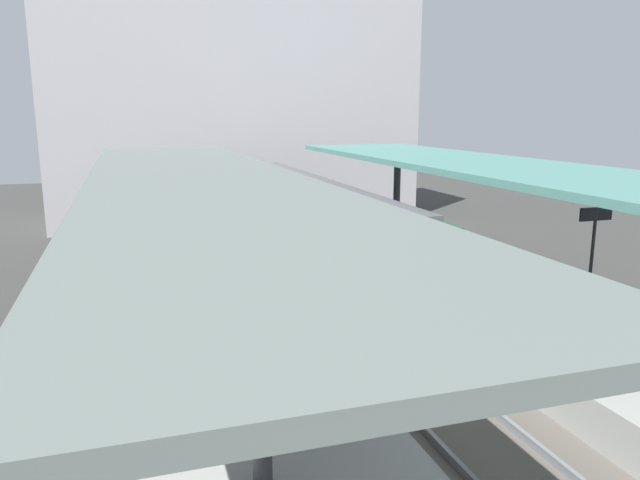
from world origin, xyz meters
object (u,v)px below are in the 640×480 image
commuter_train (299,230)px  passenger_far_end (222,353)px  platform_bench (561,293)px  platform_sign (594,232)px

commuter_train → passenger_far_end: 10.49m
passenger_far_end → platform_bench: bearing=15.0°
platform_sign → passenger_far_end: size_ratio=1.28×
commuter_train → passenger_far_end: commuter_train is taller
platform_sign → passenger_far_end: 9.81m
commuter_train → platform_sign: commuter_train is taller
platform_bench → passenger_far_end: 8.14m
platform_bench → platform_sign: bearing=28.6°
passenger_far_end → commuter_train: bearing=67.8°
platform_bench → passenger_far_end: bearing=-165.0°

